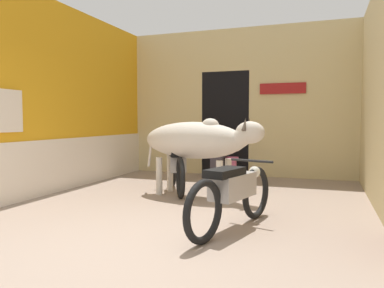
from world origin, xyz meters
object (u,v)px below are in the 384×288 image
motorcycle_near (233,192)px  motorcycle_far (176,167)px  cow (198,141)px  shopkeeper_seated (218,150)px  plastic_stool (232,167)px

motorcycle_near → motorcycle_far: motorcycle_far is taller
cow → motorcycle_near: (1.00, -1.68, -0.49)m
shopkeeper_seated → plastic_stool: bearing=38.9°
motorcycle_near → shopkeeper_seated: 3.80m
cow → motorcycle_far: (-0.51, 0.28, -0.49)m
motorcycle_far → plastic_stool: motorcycle_far is taller
cow → plastic_stool: cow is taller
motorcycle_far → plastic_stool: 1.94m
cow → plastic_stool: size_ratio=4.64×
cow → motorcycle_far: 0.76m
motorcycle_far → cow: bearing=-29.2°
shopkeeper_seated → plastic_stool: 0.50m
motorcycle_far → motorcycle_near: bearing=-52.4°
cow → motorcycle_far: size_ratio=1.29×
motorcycle_near → shopkeeper_seated: bearing=108.2°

